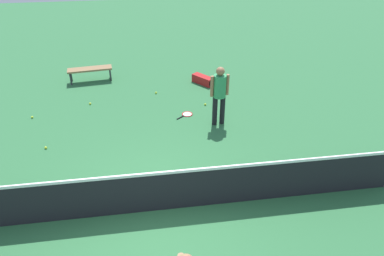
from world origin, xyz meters
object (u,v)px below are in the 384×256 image
Objects in this scene: tennis_ball_midcourt at (205,104)px; equipment_bag at (204,80)px; tennis_ball_near_player at (156,93)px; tennis_ball_by_net at (32,117)px; player_near_side at (219,91)px; courtside_bench at (90,70)px; tennis_ball_stray_left at (90,104)px; tennis_racket_near_player at (186,114)px; tennis_ball_baseline at (46,148)px.

equipment_bag is (-0.22, -1.57, 0.11)m from tennis_ball_midcourt.
tennis_ball_near_player is 1.00× the size of tennis_ball_by_net.
player_near_side is 1.11× the size of courtside_bench.
tennis_ball_stray_left is 0.04× the size of courtside_bench.
tennis_ball_stray_left reaches higher than tennis_racket_near_player.
tennis_ball_baseline is (-0.71, 1.66, 0.00)m from tennis_ball_by_net.
player_near_side is 4.19m from tennis_ball_stray_left.
player_near_side is 25.76× the size of tennis_ball_near_player.
tennis_ball_midcourt is 3.58m from tennis_ball_stray_left.
tennis_ball_midcourt is at bearing -179.35° from tennis_ball_by_net.
tennis_ball_midcourt is at bearing -81.39° from player_near_side.
tennis_ball_by_net is at bearing -11.36° from player_near_side.
equipment_bag is at bearing -97.93° from tennis_ball_midcourt.
courtside_bench is (-1.45, -2.43, 0.38)m from tennis_ball_by_net.
equipment_bag is (-4.62, -3.28, 0.11)m from tennis_ball_baseline.
tennis_ball_stray_left is (3.71, -1.68, -0.98)m from player_near_side.
tennis_ball_near_player is at bearing 148.70° from courtside_bench.
tennis_ball_near_player and tennis_ball_baseline have the same top height.
tennis_ball_midcourt is (-1.46, 1.03, 0.00)m from tennis_ball_near_player.
player_near_side is 25.76× the size of tennis_ball_by_net.
equipment_bag is (-3.89, 0.80, -0.28)m from courtside_bench.
tennis_ball_near_player is 1.00× the size of tennis_ball_stray_left.
tennis_racket_near_player is 3.95m from tennis_ball_baseline.
player_near_side is 2.83m from equipment_bag.
tennis_ball_near_player is at bearing -136.93° from tennis_ball_baseline.
courtside_bench is (2.20, -1.34, 0.38)m from tennis_ball_near_player.
tennis_ball_stray_left is at bearing 94.18° from courtside_bench.
tennis_racket_near_player is 8.57× the size of tennis_ball_stray_left.
tennis_ball_near_player is 1.00× the size of tennis_ball_midcourt.
tennis_ball_by_net is at bearing -5.68° from tennis_racket_near_player.
tennis_ball_by_net is 5.12m from tennis_ball_midcourt.
tennis_ball_stray_left is at bearing -158.58° from tennis_ball_by_net.
player_near_side is at bearing 142.98° from tennis_racket_near_player.
tennis_ball_by_net is 1.70m from tennis_ball_stray_left.
tennis_ball_by_net is 2.86m from courtside_bench.
tennis_ball_baseline is 0.04× the size of courtside_bench.
tennis_ball_by_net and tennis_ball_midcourt have the same top height.
tennis_ball_baseline is 5.67m from equipment_bag.
courtside_bench is at bearing -85.82° from tennis_ball_stray_left.
tennis_ball_near_player is at bearing -163.37° from tennis_ball_by_net.
equipment_bag is at bearing 168.31° from courtside_bench.
tennis_ball_midcourt is at bearing -158.72° from tennis_ball_baseline.
player_near_side reaches higher than tennis_ball_midcourt.
tennis_racket_near_player is 0.37× the size of courtside_bench.
tennis_ball_baseline is at bearing 7.41° from player_near_side.
tennis_ball_baseline is 0.08× the size of equipment_bag.
tennis_ball_near_player is at bearing -167.20° from tennis_ball_stray_left.
player_near_side reaches higher than tennis_ball_by_net.
tennis_ball_by_net and tennis_ball_stray_left have the same top height.
equipment_bag reaches higher than tennis_ball_baseline.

